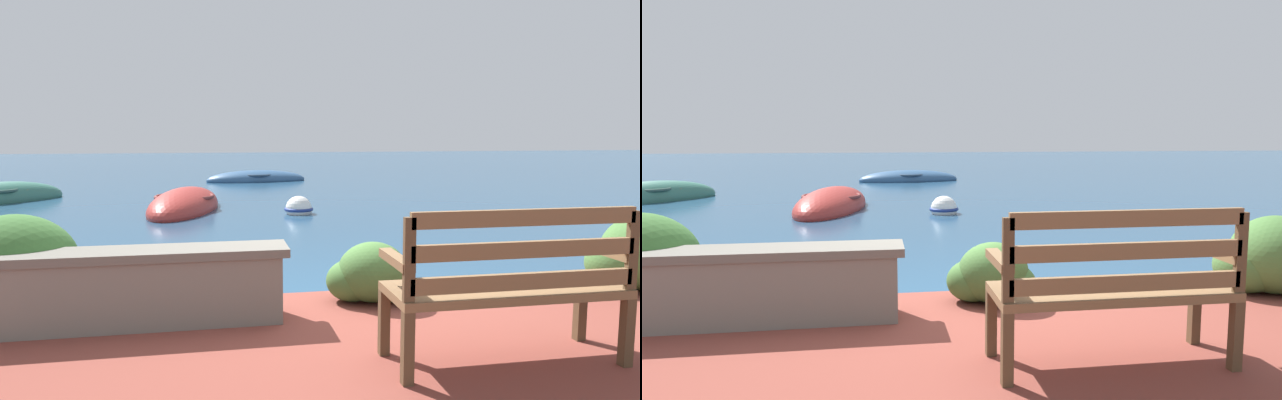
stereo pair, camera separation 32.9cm
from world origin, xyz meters
The scene contains 8 objects.
ground_plane centered at (0.00, 0.00, 0.00)m, with size 80.00×80.00×0.00m.
park_bench centered at (0.58, -1.69, 0.70)m, with size 1.38×0.48×0.93m.
stone_wall centered at (-1.64, -0.60, 0.49)m, with size 2.17×0.39×0.54m.
hedge_clump_far_left centered at (-2.49, -0.26, 0.55)m, with size 1.11×0.80×0.75m.
hedge_clump_left centered at (0.15, -0.36, 0.43)m, with size 0.70×0.51×0.48m.
rowboat_nearest centered at (-1.62, 7.02, 0.07)m, with size 1.81×3.44×0.79m.
rowboat_far centered at (0.32, 13.59, 0.05)m, with size 3.29×1.50×0.62m.
mooring_buoy centered at (0.55, 6.11, 0.09)m, with size 0.56×0.56×0.51m.
Camera 1 is at (-1.07, -4.60, 1.55)m, focal length 32.00 mm.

